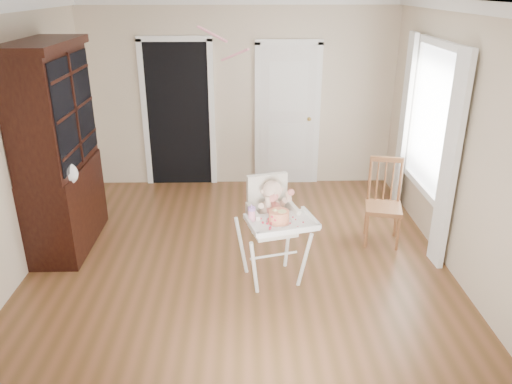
{
  "coord_description": "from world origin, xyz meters",
  "views": [
    {
      "loc": [
        0.07,
        -4.72,
        2.84
      ],
      "look_at": [
        0.17,
        -0.37,
        1.02
      ],
      "focal_mm": 35.0,
      "sensor_mm": 36.0,
      "label": 1
    }
  ],
  "objects_px": {
    "china_cabinet": "(58,150)",
    "dining_chair": "(383,205)",
    "high_chair": "(273,219)",
    "cake": "(279,216)",
    "sippy_cup": "(252,213)"
  },
  "relations": [
    {
      "from": "china_cabinet",
      "to": "dining_chair",
      "type": "height_order",
      "value": "china_cabinet"
    },
    {
      "from": "high_chair",
      "to": "cake",
      "type": "xyz_separation_m",
      "value": [
        0.04,
        -0.24,
        0.14
      ]
    },
    {
      "from": "sippy_cup",
      "to": "china_cabinet",
      "type": "bearing_deg",
      "value": 153.89
    },
    {
      "from": "sippy_cup",
      "to": "dining_chair",
      "type": "relative_size",
      "value": 0.17
    },
    {
      "from": "high_chair",
      "to": "cake",
      "type": "distance_m",
      "value": 0.29
    },
    {
      "from": "high_chair",
      "to": "cake",
      "type": "relative_size",
      "value": 4.53
    },
    {
      "from": "cake",
      "to": "china_cabinet",
      "type": "height_order",
      "value": "china_cabinet"
    },
    {
      "from": "sippy_cup",
      "to": "high_chair",
      "type": "bearing_deg",
      "value": 44.88
    },
    {
      "from": "high_chair",
      "to": "china_cabinet",
      "type": "height_order",
      "value": "china_cabinet"
    },
    {
      "from": "cake",
      "to": "china_cabinet",
      "type": "distance_m",
      "value": 2.62
    },
    {
      "from": "sippy_cup",
      "to": "dining_chair",
      "type": "height_order",
      "value": "dining_chair"
    },
    {
      "from": "dining_chair",
      "to": "china_cabinet",
      "type": "bearing_deg",
      "value": -168.12
    },
    {
      "from": "cake",
      "to": "china_cabinet",
      "type": "relative_size",
      "value": 0.11
    },
    {
      "from": "sippy_cup",
      "to": "china_cabinet",
      "type": "xyz_separation_m",
      "value": [
        -2.11,
        1.03,
        0.31
      ]
    },
    {
      "from": "cake",
      "to": "china_cabinet",
      "type": "bearing_deg",
      "value": 155.74
    }
  ]
}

